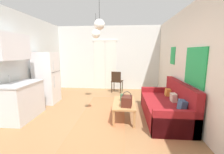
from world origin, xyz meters
name	(u,v)px	position (x,y,z in m)	size (l,w,h in m)	color
ground_plane	(92,128)	(0.00, 0.00, -0.05)	(4.95, 7.46, 0.10)	#996D44
wall_back	(108,58)	(-0.01, 3.48, 1.35)	(4.55, 0.13, 2.72)	silver
wall_right	(203,66)	(2.23, 0.01, 1.36)	(0.12, 7.06, 2.72)	silver
area_rug	(101,120)	(0.16, 0.34, 0.01)	(1.12, 3.57, 0.01)	#B26B42
couch	(168,107)	(1.78, 0.58, 0.28)	(0.90, 1.90, 0.91)	maroon
coffee_table	(124,104)	(0.70, 0.48, 0.36)	(0.53, 1.01, 0.42)	#B27F4C
bamboo_vase	(122,97)	(0.64, 0.56, 0.51)	(0.09, 0.09, 0.40)	#47704C
handbag	(127,101)	(0.76, 0.23, 0.53)	(0.26, 0.33, 0.34)	#512319
refrigerator	(47,78)	(-1.77, 1.46, 0.81)	(0.65, 0.62, 1.62)	white
kitchen_counter	(19,87)	(-1.84, 0.29, 0.78)	(0.60, 1.07, 2.06)	silver
accent_chair	(117,80)	(0.40, 2.84, 0.50)	(0.49, 0.48, 0.86)	black
pendant_lamp_near	(99,24)	(0.18, 0.09, 2.18)	(0.21, 0.21, 0.64)	black
pendant_lamp_far	(96,34)	(-0.14, 1.40, 2.15)	(0.25, 0.25, 0.69)	black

